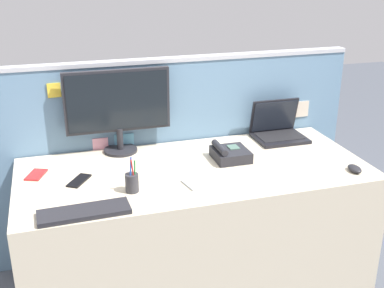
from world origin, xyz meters
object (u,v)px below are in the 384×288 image
object	(u,v)px
laptop	(277,129)
cell_phone_red_case	(36,175)
desktop_monitor	(118,105)
desk_phone	(230,154)
computer_mouse_right_hand	(355,169)
pen_cup	(132,182)
cell_phone_black_slab	(79,181)
cell_phone_silver_slab	(192,184)
keyboard_main	(84,212)

from	to	relation	value
laptop	cell_phone_red_case	distance (m)	1.45
desktop_monitor	cell_phone_red_case	xyz separation A→B (m)	(-0.47, -0.21, -0.27)
desk_phone	computer_mouse_right_hand	world-z (taller)	desk_phone
computer_mouse_right_hand	pen_cup	bearing A→B (deg)	179.14
cell_phone_black_slab	cell_phone_silver_slab	bearing A→B (deg)	11.75
pen_cup	cell_phone_red_case	world-z (taller)	pen_cup
desk_phone	cell_phone_black_slab	distance (m)	0.83
pen_cup	cell_phone_red_case	distance (m)	0.55
desktop_monitor	pen_cup	xyz separation A→B (m)	(-0.03, -0.53, -0.23)
cell_phone_red_case	cell_phone_silver_slab	bearing A→B (deg)	-1.99
keyboard_main	cell_phone_silver_slab	size ratio (longest dim) A/B	3.20
desk_phone	computer_mouse_right_hand	size ratio (longest dim) A/B	1.97
desk_phone	keyboard_main	world-z (taller)	desk_phone
computer_mouse_right_hand	cell_phone_silver_slab	size ratio (longest dim) A/B	0.80
laptop	keyboard_main	bearing A→B (deg)	-152.83
laptop	cell_phone_black_slab	xyz separation A→B (m)	(-1.23, -0.29, -0.05)
computer_mouse_right_hand	cell_phone_black_slab	xyz separation A→B (m)	(-1.40, 0.29, -0.01)
desktop_monitor	cell_phone_silver_slab	bearing A→B (deg)	-63.79
laptop	cell_phone_silver_slab	world-z (taller)	laptop
laptop	keyboard_main	world-z (taller)	laptop
laptop	cell_phone_red_case	size ratio (longest dim) A/B	2.26
desktop_monitor	cell_phone_silver_slab	size ratio (longest dim) A/B	4.71
pen_cup	cell_phone_silver_slab	size ratio (longest dim) A/B	1.44
computer_mouse_right_hand	desktop_monitor	bearing A→B (deg)	154.95
cell_phone_red_case	desktop_monitor	bearing A→B (deg)	46.86
laptop	cell_phone_red_case	world-z (taller)	laptop
desktop_monitor	pen_cup	size ratio (longest dim) A/B	3.28
pen_cup	cell_phone_black_slab	distance (m)	0.30
laptop	desktop_monitor	bearing A→B (deg)	176.61
desk_phone	keyboard_main	bearing A→B (deg)	-154.66
desktop_monitor	laptop	size ratio (longest dim) A/B	1.94
desktop_monitor	pen_cup	world-z (taller)	desktop_monitor
desktop_monitor	cell_phone_red_case	size ratio (longest dim) A/B	4.37
keyboard_main	cell_phone_silver_slab	world-z (taller)	keyboard_main
desk_phone	cell_phone_silver_slab	world-z (taller)	desk_phone
desk_phone	pen_cup	bearing A→B (deg)	-158.25
desk_phone	computer_mouse_right_hand	distance (m)	0.66
laptop	cell_phone_silver_slab	bearing A→B (deg)	-144.72
desk_phone	cell_phone_silver_slab	bearing A→B (deg)	-139.18
laptop	desk_phone	bearing A→B (deg)	-149.25
cell_phone_black_slab	cell_phone_red_case	distance (m)	0.25
keyboard_main	cell_phone_red_case	world-z (taller)	keyboard_main
computer_mouse_right_hand	cell_phone_red_case	xyz separation A→B (m)	(-1.60, 0.43, -0.01)
desktop_monitor	cell_phone_red_case	bearing A→B (deg)	-155.70
laptop	cell_phone_red_case	xyz separation A→B (m)	(-1.44, -0.15, -0.05)
keyboard_main	cell_phone_red_case	xyz separation A→B (m)	(-0.20, 0.48, -0.01)
laptop	pen_cup	world-z (taller)	laptop
desk_phone	cell_phone_black_slab	size ratio (longest dim) A/B	1.28
keyboard_main	cell_phone_silver_slab	bearing A→B (deg)	12.70
desk_phone	cell_phone_black_slab	xyz separation A→B (m)	(-0.82, -0.05, -0.03)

